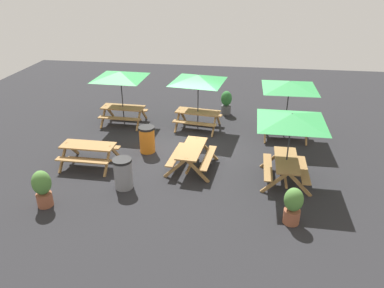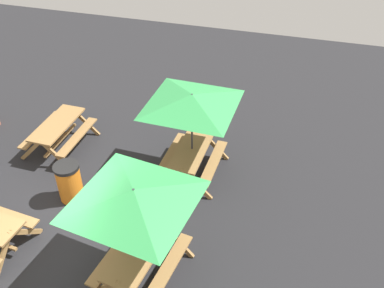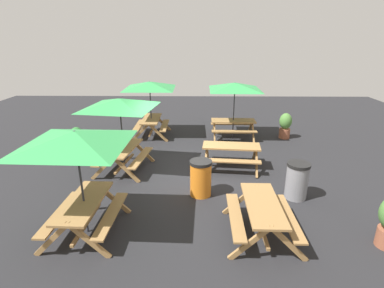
{
  "view_description": "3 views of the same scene",
  "coord_description": "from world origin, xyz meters",
  "px_view_note": "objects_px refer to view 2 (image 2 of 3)",
  "views": [
    {
      "loc": [
        1.82,
        -12.52,
        6.25
      ],
      "look_at": [
        0.25,
        -1.55,
        0.9
      ],
      "focal_mm": 35.0,
      "sensor_mm": 36.0,
      "label": 1
    },
    {
      "loc": [
        4.71,
        4.22,
        7.19
      ],
      "look_at": [
        -3.21,
        1.92,
        0.9
      ],
      "focal_mm": 40.0,
      "sensor_mm": 36.0,
      "label": 2
    },
    {
      "loc": [
        -8.67,
        -0.43,
        4.01
      ],
      "look_at": [
        -0.03,
        -0.3,
        0.9
      ],
      "focal_mm": 28.0,
      "sensor_mm": 36.0,
      "label": 3
    }
  ],
  "objects_px": {
    "trash_bin_orange": "(69,182)",
    "picnic_table_5": "(58,130)",
    "picnic_table_4": "(135,203)",
    "picnic_table_1": "(192,106)"
  },
  "relations": [
    {
      "from": "picnic_table_5",
      "to": "trash_bin_orange",
      "type": "height_order",
      "value": "trash_bin_orange"
    },
    {
      "from": "picnic_table_4",
      "to": "trash_bin_orange",
      "type": "relative_size",
      "value": 2.86
    },
    {
      "from": "picnic_table_1",
      "to": "picnic_table_4",
      "type": "bearing_deg",
      "value": 0.51
    },
    {
      "from": "picnic_table_4",
      "to": "picnic_table_5",
      "type": "relative_size",
      "value": 1.54
    },
    {
      "from": "picnic_table_1",
      "to": "picnic_table_5",
      "type": "distance_m",
      "value": 4.01
    },
    {
      "from": "picnic_table_4",
      "to": "picnic_table_5",
      "type": "bearing_deg",
      "value": -123.78
    },
    {
      "from": "picnic_table_1",
      "to": "trash_bin_orange",
      "type": "height_order",
      "value": "picnic_table_1"
    },
    {
      "from": "trash_bin_orange",
      "to": "picnic_table_5",
      "type": "bearing_deg",
      "value": -143.47
    },
    {
      "from": "picnic_table_4",
      "to": "trash_bin_orange",
      "type": "xyz_separation_m",
      "value": [
        -1.56,
        -2.4,
        -1.49
      ]
    },
    {
      "from": "picnic_table_4",
      "to": "picnic_table_5",
      "type": "height_order",
      "value": "picnic_table_4"
    }
  ]
}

